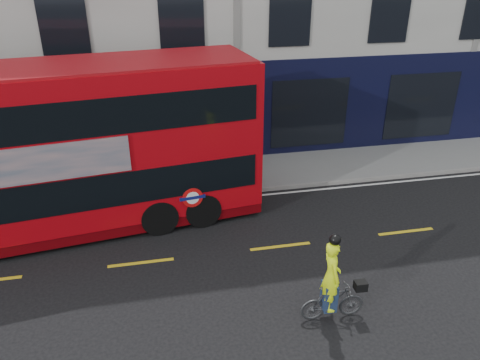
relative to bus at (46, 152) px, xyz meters
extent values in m
plane|color=black|center=(6.40, -3.80, -2.57)|extent=(120.00, 120.00, 0.00)
cube|color=gray|center=(6.40, 2.70, -2.51)|extent=(60.00, 3.00, 0.12)
cube|color=gray|center=(6.40, 1.20, -2.50)|extent=(60.00, 0.12, 0.13)
cube|color=black|center=(6.40, 4.18, -0.57)|extent=(50.00, 0.08, 4.00)
cube|color=silver|center=(6.40, 0.90, -2.56)|extent=(58.00, 0.10, 0.01)
cube|color=#AC060E|center=(-0.05, 0.00, 0.16)|extent=(12.62, 4.44, 4.44)
cube|color=#560307|center=(-0.05, 0.00, -2.23)|extent=(12.61, 4.39, 0.34)
cube|color=black|center=(-0.05, 0.00, -0.83)|extent=(12.13, 4.41, 1.01)
cube|color=black|center=(-0.05, 0.00, 1.31)|extent=(12.13, 4.41, 1.01)
cube|color=maroon|center=(-0.05, 0.00, 2.40)|extent=(12.36, 4.30, 0.09)
cube|color=black|center=(6.09, 0.83, -0.83)|extent=(0.38, 2.51, 1.01)
cube|color=black|center=(6.09, 0.83, 1.31)|extent=(0.38, 2.51, 1.01)
cylinder|color=red|center=(4.04, -0.90, -1.45)|extent=(0.63, 0.10, 0.63)
cylinder|color=white|center=(4.04, -0.90, -1.45)|extent=(0.40, 0.07, 0.40)
cube|color=#0C1459|center=(4.04, -0.91, -1.45)|extent=(0.78, 0.13, 0.10)
cylinder|color=black|center=(4.18, 0.57, -2.01)|extent=(1.50, 2.98, 1.12)
cylinder|color=black|center=(2.85, 0.39, -2.01)|extent=(1.50, 2.98, 1.12)
imported|color=#3F4144|center=(6.76, -5.37, -2.11)|extent=(1.54, 0.48, 0.92)
imported|color=#CEEC11|center=(6.66, -5.36, -1.34)|extent=(0.44, 0.65, 1.75)
cube|color=black|center=(7.40, -5.39, -1.73)|extent=(0.29, 0.23, 0.22)
cube|color=#1C2B4A|center=(6.66, -5.36, -1.92)|extent=(0.31, 0.39, 0.70)
sphere|color=black|center=(6.66, -5.36, -0.39)|extent=(0.26, 0.26, 0.26)
camera|label=1|loc=(2.98, -13.22, 5.20)|focal=35.00mm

